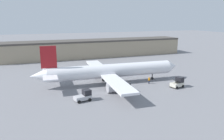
{
  "coord_description": "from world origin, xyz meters",
  "views": [
    {
      "loc": [
        -19.45,
        -51.04,
        16.55
      ],
      "look_at": [
        0.0,
        0.0,
        3.55
      ],
      "focal_mm": 35.0,
      "sensor_mm": 36.0,
      "label": 1
    }
  ],
  "objects_px": {
    "airplane": "(109,71)",
    "belt_loader_truck": "(178,83)",
    "pushback_tug": "(84,96)",
    "ground_crew_worker": "(149,80)",
    "baggage_tug": "(124,88)"
  },
  "relations": [
    {
      "from": "airplane",
      "to": "belt_loader_truck",
      "type": "xyz_separation_m",
      "value": [
        14.76,
        -9.01,
        -2.06
      ]
    },
    {
      "from": "airplane",
      "to": "pushback_tug",
      "type": "distance_m",
      "value": 13.17
    },
    {
      "from": "belt_loader_truck",
      "to": "pushback_tug",
      "type": "bearing_deg",
      "value": 168.27
    },
    {
      "from": "pushback_tug",
      "to": "ground_crew_worker",
      "type": "bearing_deg",
      "value": 5.89
    },
    {
      "from": "baggage_tug",
      "to": "belt_loader_truck",
      "type": "distance_m",
      "value": 13.76
    },
    {
      "from": "airplane",
      "to": "ground_crew_worker",
      "type": "relative_size",
      "value": 21.21
    },
    {
      "from": "airplane",
      "to": "baggage_tug",
      "type": "height_order",
      "value": "airplane"
    },
    {
      "from": "airplane",
      "to": "baggage_tug",
      "type": "relative_size",
      "value": 12.67
    },
    {
      "from": "airplane",
      "to": "ground_crew_worker",
      "type": "bearing_deg",
      "value": -17.95
    },
    {
      "from": "baggage_tug",
      "to": "pushback_tug",
      "type": "xyz_separation_m",
      "value": [
        -9.89,
        -1.78,
        0.05
      ]
    },
    {
      "from": "ground_crew_worker",
      "to": "baggage_tug",
      "type": "distance_m",
      "value": 9.56
    },
    {
      "from": "ground_crew_worker",
      "to": "belt_loader_truck",
      "type": "distance_m",
      "value": 7.19
    },
    {
      "from": "airplane",
      "to": "pushback_tug",
      "type": "bearing_deg",
      "value": -129.43
    },
    {
      "from": "airplane",
      "to": "ground_crew_worker",
      "type": "xyz_separation_m",
      "value": [
        9.79,
        -3.82,
        -2.24
      ]
    },
    {
      "from": "baggage_tug",
      "to": "ground_crew_worker",
      "type": "bearing_deg",
      "value": 17.37
    }
  ]
}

